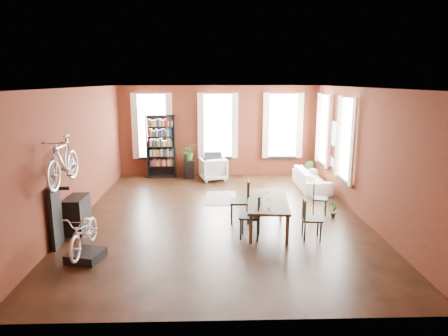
{
  "coord_description": "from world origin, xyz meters",
  "views": [
    {
      "loc": [
        -0.21,
        -9.61,
        3.36
      ],
      "look_at": [
        0.1,
        0.6,
        1.12
      ],
      "focal_mm": 32.0,
      "sensor_mm": 36.0,
      "label": 1
    }
  ],
  "objects_px": {
    "dining_table": "(267,214)",
    "dining_chair_b": "(240,201)",
    "plant_stand": "(189,169)",
    "console_table": "(77,214)",
    "dining_chair_c": "(312,219)",
    "cream_sofa": "(312,176)",
    "dining_chair_d": "(320,198)",
    "bicycle_floor": "(83,214)",
    "dining_chair_a": "(250,216)",
    "bookshelf": "(161,146)",
    "white_armchair": "(213,168)",
    "bike_trainer": "(86,256)"
  },
  "relations": [
    {
      "from": "dining_chair_a",
      "to": "dining_chair_c",
      "type": "distance_m",
      "value": 1.33
    },
    {
      "from": "bookshelf",
      "to": "bicycle_floor",
      "type": "relative_size",
      "value": 1.49
    },
    {
      "from": "dining_chair_a",
      "to": "bike_trainer",
      "type": "relative_size",
      "value": 1.63
    },
    {
      "from": "dining_table",
      "to": "console_table",
      "type": "distance_m",
      "value": 4.34
    },
    {
      "from": "white_armchair",
      "to": "bike_trainer",
      "type": "xyz_separation_m",
      "value": [
        -2.46,
        -6.24,
        -0.34
      ]
    },
    {
      "from": "plant_stand",
      "to": "console_table",
      "type": "bearing_deg",
      "value": -114.54
    },
    {
      "from": "dining_table",
      "to": "bookshelf",
      "type": "bearing_deg",
      "value": 126.38
    },
    {
      "from": "plant_stand",
      "to": "dining_chair_c",
      "type": "bearing_deg",
      "value": -61.98
    },
    {
      "from": "dining_chair_a",
      "to": "dining_chair_d",
      "type": "xyz_separation_m",
      "value": [
        1.94,
        1.55,
        -0.08
      ]
    },
    {
      "from": "dining_chair_b",
      "to": "cream_sofa",
      "type": "xyz_separation_m",
      "value": [
        2.5,
        3.02,
        -0.11
      ]
    },
    {
      "from": "dining_table",
      "to": "bicycle_floor",
      "type": "distance_m",
      "value": 4.06
    },
    {
      "from": "dining_chair_b",
      "to": "white_armchair",
      "type": "distance_m",
      "value": 4.27
    },
    {
      "from": "dining_chair_d",
      "to": "plant_stand",
      "type": "distance_m",
      "value": 5.3
    },
    {
      "from": "dining_chair_d",
      "to": "bicycle_floor",
      "type": "xyz_separation_m",
      "value": [
        -5.19,
        -2.56,
        0.51
      ]
    },
    {
      "from": "dining_chair_c",
      "to": "bicycle_floor",
      "type": "xyz_separation_m",
      "value": [
        -4.58,
        -0.91,
        0.46
      ]
    },
    {
      "from": "dining_chair_d",
      "to": "white_armchair",
      "type": "relative_size",
      "value": 0.94
    },
    {
      "from": "dining_chair_b",
      "to": "cream_sofa",
      "type": "height_order",
      "value": "dining_chair_b"
    },
    {
      "from": "dining_table",
      "to": "console_table",
      "type": "xyz_separation_m",
      "value": [
        -4.34,
        -0.04,
        0.06
      ]
    },
    {
      "from": "dining_chair_c",
      "to": "plant_stand",
      "type": "height_order",
      "value": "dining_chair_c"
    },
    {
      "from": "dining_chair_a",
      "to": "console_table",
      "type": "xyz_separation_m",
      "value": [
        -3.89,
        0.5,
        -0.09
      ]
    },
    {
      "from": "dining_chair_c",
      "to": "cream_sofa",
      "type": "bearing_deg",
      "value": -9.47
    },
    {
      "from": "dining_chair_b",
      "to": "console_table",
      "type": "bearing_deg",
      "value": -81.26
    },
    {
      "from": "dining_chair_a",
      "to": "white_armchair",
      "type": "distance_m",
      "value": 5.26
    },
    {
      "from": "dining_table",
      "to": "dining_chair_b",
      "type": "relative_size",
      "value": 1.92
    },
    {
      "from": "dining_chair_a",
      "to": "bookshelf",
      "type": "height_order",
      "value": "bookshelf"
    },
    {
      "from": "bicycle_floor",
      "to": "white_armchair",
      "type": "bearing_deg",
      "value": 68.95
    },
    {
      "from": "bike_trainer",
      "to": "console_table",
      "type": "relative_size",
      "value": 0.74
    },
    {
      "from": "bike_trainer",
      "to": "dining_chair_b",
      "type": "bearing_deg",
      "value": 33.2
    },
    {
      "from": "dining_chair_d",
      "to": "cream_sofa",
      "type": "xyz_separation_m",
      "value": [
        0.4,
        2.46,
        0.0
      ]
    },
    {
      "from": "dining_chair_c",
      "to": "bicycle_floor",
      "type": "height_order",
      "value": "bicycle_floor"
    },
    {
      "from": "cream_sofa",
      "to": "bicycle_floor",
      "type": "relative_size",
      "value": 1.41
    },
    {
      "from": "white_armchair",
      "to": "console_table",
      "type": "height_order",
      "value": "white_armchair"
    },
    {
      "from": "dining_chair_d",
      "to": "bicycle_floor",
      "type": "bearing_deg",
      "value": 130.13
    },
    {
      "from": "dining_chair_a",
      "to": "bookshelf",
      "type": "distance_m",
      "value": 6.3
    },
    {
      "from": "dining_chair_c",
      "to": "dining_chair_a",
      "type": "bearing_deg",
      "value": 90.07
    },
    {
      "from": "bookshelf",
      "to": "plant_stand",
      "type": "bearing_deg",
      "value": -14.15
    },
    {
      "from": "dining_table",
      "to": "dining_chair_a",
      "type": "relative_size",
      "value": 2.05
    },
    {
      "from": "dining_table",
      "to": "dining_chair_d",
      "type": "height_order",
      "value": "dining_chair_d"
    },
    {
      "from": "dining_table",
      "to": "cream_sofa",
      "type": "height_order",
      "value": "cream_sofa"
    },
    {
      "from": "plant_stand",
      "to": "bike_trainer",
      "type": "bearing_deg",
      "value": -103.98
    },
    {
      "from": "dining_table",
      "to": "dining_chair_c",
      "type": "height_order",
      "value": "dining_chair_c"
    },
    {
      "from": "dining_table",
      "to": "bookshelf",
      "type": "height_order",
      "value": "bookshelf"
    },
    {
      "from": "bookshelf",
      "to": "plant_stand",
      "type": "height_order",
      "value": "bookshelf"
    },
    {
      "from": "bookshelf",
      "to": "bike_trainer",
      "type": "bearing_deg",
      "value": -95.38
    },
    {
      "from": "dining_chair_c",
      "to": "bike_trainer",
      "type": "height_order",
      "value": "dining_chair_c"
    },
    {
      "from": "dining_chair_a",
      "to": "dining_chair_d",
      "type": "distance_m",
      "value": 2.48
    },
    {
      "from": "plant_stand",
      "to": "bicycle_floor",
      "type": "distance_m",
      "value": 6.69
    },
    {
      "from": "cream_sofa",
      "to": "dining_table",
      "type": "bearing_deg",
      "value": 151.38
    },
    {
      "from": "white_armchair",
      "to": "cream_sofa",
      "type": "distance_m",
      "value": 3.35
    },
    {
      "from": "bookshelf",
      "to": "bike_trainer",
      "type": "distance_m",
      "value": 6.85
    }
  ]
}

